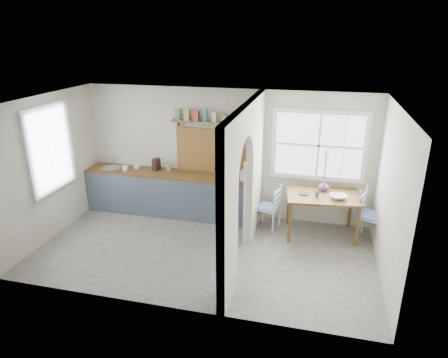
% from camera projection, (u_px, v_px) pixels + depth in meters
% --- Properties ---
extents(floor, '(5.80, 3.20, 0.01)m').
position_uv_depth(floor, '(205.00, 250.00, 7.02)').
color(floor, gray).
rests_on(floor, ground).
extents(ceiling, '(5.80, 3.20, 0.01)m').
position_uv_depth(ceiling, '(202.00, 102.00, 6.11)').
color(ceiling, '#BBB5A5').
rests_on(ceiling, walls).
extents(walls, '(5.81, 3.21, 2.60)m').
position_uv_depth(walls, '(203.00, 181.00, 6.56)').
color(walls, '#BBB5A5').
rests_on(walls, floor).
extents(partition, '(0.12, 3.20, 2.60)m').
position_uv_depth(partition, '(246.00, 175.00, 6.41)').
color(partition, '#BBB5A5').
rests_on(partition, floor).
extents(kitchen_window, '(0.10, 1.16, 1.50)m').
position_uv_depth(kitchen_window, '(48.00, 149.00, 7.09)').
color(kitchen_window, white).
rests_on(kitchen_window, walls).
extents(nook_window, '(1.76, 0.10, 1.30)m').
position_uv_depth(nook_window, '(319.00, 146.00, 7.47)').
color(nook_window, white).
rests_on(nook_window, walls).
extents(counter, '(3.50, 0.60, 0.90)m').
position_uv_depth(counter, '(170.00, 192.00, 8.32)').
color(counter, brown).
rests_on(counter, floor).
extents(sink, '(0.40, 0.40, 0.02)m').
position_uv_depth(sink, '(111.00, 168.00, 8.44)').
color(sink, silver).
rests_on(sink, counter).
extents(backsplash, '(1.65, 0.03, 0.90)m').
position_uv_depth(backsplash, '(216.00, 151.00, 8.02)').
color(backsplash, '#97632A').
rests_on(backsplash, walls).
extents(shelf, '(1.75, 0.20, 0.21)m').
position_uv_depth(shelf, '(214.00, 120.00, 7.72)').
color(shelf, olive).
rests_on(shelf, walls).
extents(pendant_lamp, '(0.26, 0.26, 0.16)m').
position_uv_depth(pendant_lamp, '(228.00, 131.00, 7.37)').
color(pendant_lamp, silver).
rests_on(pendant_lamp, ceiling).
extents(utensil_rail, '(0.02, 0.50, 0.02)m').
position_uv_depth(utensil_rail, '(250.00, 159.00, 7.19)').
color(utensil_rail, silver).
rests_on(utensil_rail, partition).
extents(dining_table, '(1.39, 1.01, 0.81)m').
position_uv_depth(dining_table, '(321.00, 215.00, 7.42)').
color(dining_table, brown).
rests_on(dining_table, floor).
extents(chair_left, '(0.48, 0.48, 0.87)m').
position_uv_depth(chair_left, '(268.00, 207.00, 7.70)').
color(chair_left, silver).
rests_on(chair_left, floor).
extents(chair_right, '(0.59, 0.59, 1.00)m').
position_uv_depth(chair_right, '(373.00, 215.00, 7.18)').
color(chair_right, silver).
rests_on(chair_right, floor).
extents(kettle, '(0.20, 0.17, 0.22)m').
position_uv_depth(kettle, '(244.00, 175.00, 7.68)').
color(kettle, silver).
rests_on(kettle, counter).
extents(mug_a, '(0.16, 0.16, 0.11)m').
position_uv_depth(mug_a, '(125.00, 168.00, 8.22)').
color(mug_a, white).
rests_on(mug_a, counter).
extents(mug_b, '(0.14, 0.14, 0.09)m').
position_uv_depth(mug_b, '(137.00, 167.00, 8.32)').
color(mug_b, white).
rests_on(mug_b, counter).
extents(knife_block, '(0.14, 0.18, 0.25)m').
position_uv_depth(knife_block, '(156.00, 164.00, 8.25)').
color(knife_block, black).
rests_on(knife_block, counter).
extents(jar, '(0.11, 0.11, 0.15)m').
position_uv_depth(jar, '(169.00, 167.00, 8.26)').
color(jar, tan).
rests_on(jar, counter).
extents(towel_magenta, '(0.02, 0.03, 0.60)m').
position_uv_depth(towel_magenta, '(248.00, 216.00, 7.68)').
color(towel_magenta, '#B91D5C').
rests_on(towel_magenta, counter).
extents(towel_orange, '(0.02, 0.03, 0.50)m').
position_uv_depth(towel_orange, '(247.00, 218.00, 7.67)').
color(towel_orange, '#D57D01').
rests_on(towel_orange, counter).
extents(bowl, '(0.36, 0.36, 0.07)m').
position_uv_depth(bowl, '(338.00, 197.00, 7.12)').
color(bowl, white).
rests_on(bowl, dining_table).
extents(table_cup, '(0.10, 0.10, 0.08)m').
position_uv_depth(table_cup, '(317.00, 194.00, 7.20)').
color(table_cup, '#476D4E').
rests_on(table_cup, dining_table).
extents(plate, '(0.20, 0.20, 0.02)m').
position_uv_depth(plate, '(304.00, 194.00, 7.32)').
color(plate, black).
rests_on(plate, dining_table).
extents(vase, '(0.22, 0.22, 0.19)m').
position_uv_depth(vase, '(324.00, 186.00, 7.44)').
color(vase, '#6B4578').
rests_on(vase, dining_table).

